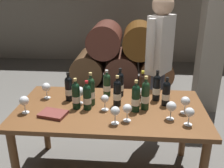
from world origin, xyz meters
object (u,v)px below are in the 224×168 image
object	(u,v)px
wine_bottle_7	(157,87)
sommelier_presenting	(159,56)
wine_glass_5	(115,112)
wine_bottle_5	(120,84)
wine_bottle_2	(87,97)
wine_glass_3	(127,109)
wine_glass_0	(105,99)
wine_glass_6	(189,113)
wine_bottle_9	(117,93)
wine_bottle_1	(76,95)
wine_glass_2	(185,102)
wine_glass_4	(24,101)
wine_glass_8	(46,87)
wine_bottle_3	(145,95)
wine_bottle_6	(166,93)
tasting_notebook	(53,114)
wine_bottle_11	(91,91)
wine_bottle_8	(107,85)
wine_bottle_10	(142,86)
wine_glass_7	(144,92)
wine_glass_9	(79,92)
wine_glass_1	(171,107)
wine_bottle_0	(136,98)
dining_table	(110,116)
wine_bottle_4	(69,88)

from	to	relation	value
wine_bottle_7	sommelier_presenting	world-z (taller)	sommelier_presenting
wine_glass_5	wine_bottle_5	bearing A→B (deg)	88.85
wine_bottle_2	wine_glass_3	size ratio (longest dim) A/B	1.81
wine_glass_0	wine_glass_6	distance (m)	0.72
wine_glass_3	wine_bottle_9	bearing A→B (deg)	109.58
wine_bottle_1	wine_glass_2	world-z (taller)	wine_bottle_1
wine_glass_4	wine_glass_8	size ratio (longest dim) A/B	0.99
wine_bottle_3	wine_bottle_6	xyz separation A→B (m)	(0.19, 0.09, -0.01)
wine_bottle_5	tasting_notebook	size ratio (longest dim) A/B	1.30
tasting_notebook	wine_bottle_7	bearing A→B (deg)	36.32
wine_glass_0	wine_bottle_11	bearing A→B (deg)	143.40
wine_bottle_8	wine_bottle_10	xyz separation A→B (m)	(0.35, -0.01, 0.00)
wine_glass_7	tasting_notebook	world-z (taller)	wine_glass_7
wine_glass_8	wine_glass_9	xyz separation A→B (m)	(0.34, -0.09, 0.00)
wine_bottle_6	wine_glass_1	xyz separation A→B (m)	(0.01, -0.26, -0.01)
wine_glass_2	wine_bottle_7	bearing A→B (deg)	132.09
wine_glass_2	wine_glass_9	world-z (taller)	wine_glass_9
wine_glass_2	wine_glass_1	bearing A→B (deg)	-138.79
wine_bottle_2	wine_glass_0	size ratio (longest dim) A/B	1.87
wine_bottle_2	wine_glass_3	bearing A→B (deg)	-26.96
wine_bottle_0	wine_bottle_6	world-z (taller)	wine_bottle_0
wine_bottle_2	wine_bottle_3	world-z (taller)	wine_bottle_3
wine_glass_6	wine_glass_9	world-z (taller)	wine_glass_9
wine_glass_2	wine_glass_8	world-z (taller)	wine_glass_8
wine_bottle_5	wine_bottle_7	xyz separation A→B (m)	(0.35, -0.07, 0.01)
wine_glass_0	wine_glass_6	size ratio (longest dim) A/B	0.96
wine_bottle_9	wine_glass_7	world-z (taller)	wine_bottle_9
wine_glass_0	wine_glass_7	size ratio (longest dim) A/B	0.88
wine_bottle_0	wine_glass_3	bearing A→B (deg)	-110.97
wine_bottle_1	wine_glass_3	world-z (taller)	wine_bottle_1
wine_bottle_10	wine_glass_6	world-z (taller)	wine_bottle_10
wine_glass_1	dining_table	bearing A→B (deg)	161.87
wine_bottle_10	wine_glass_0	xyz separation A→B (m)	(-0.33, -0.29, -0.02)
wine_bottle_2	wine_bottle_11	size ratio (longest dim) A/B	0.87
wine_bottle_8	wine_glass_4	distance (m)	0.79
wine_bottle_9	wine_glass_4	bearing A→B (deg)	-165.12
wine_bottle_7	wine_glass_5	world-z (taller)	wine_bottle_7
wine_bottle_1	wine_bottle_10	distance (m)	0.65
wine_bottle_7	wine_bottle_0	bearing A→B (deg)	-128.95
wine_bottle_8	wine_bottle_10	bearing A→B (deg)	-2.35
wine_glass_8	wine_glass_9	world-z (taller)	wine_glass_9
wine_bottle_4	wine_glass_3	distance (m)	0.66
wine_glass_8	wine_glass_9	bearing A→B (deg)	-14.67
wine_bottle_2	wine_glass_8	size ratio (longest dim) A/B	1.72
wine_bottle_3	wine_glass_8	distance (m)	0.96
wine_bottle_7	wine_glass_5	xyz separation A→B (m)	(-0.36, -0.48, -0.02)
wine_bottle_0	wine_bottle_7	xyz separation A→B (m)	(0.20, 0.25, 0.00)
wine_bottle_4	wine_glass_5	xyz separation A→B (m)	(0.47, -0.40, -0.02)
wine_glass_2	wine_glass_6	xyz separation A→B (m)	(-0.00, -0.20, -0.00)
wine_bottle_4	wine_glass_5	world-z (taller)	wine_bottle_4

